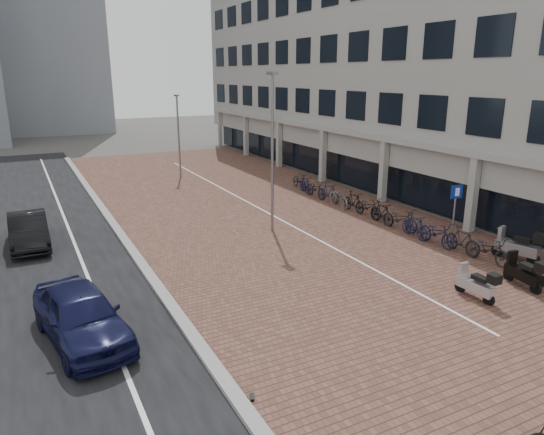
{
  "coord_description": "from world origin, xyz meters",
  "views": [
    {
      "loc": [
        -8.6,
        -10.77,
        6.76
      ],
      "look_at": [
        0.0,
        6.0,
        1.3
      ],
      "focal_mm": 32.88,
      "sensor_mm": 36.0,
      "label": 1
    }
  ],
  "objects": [
    {
      "name": "scooter_front",
      "position": [
        7.5,
        0.61,
        0.62
      ],
      "size": [
        1.05,
        1.9,
        1.24
      ],
      "primitive_type": null,
      "rotation": [
        0.0,
        0.0,
        0.28
      ],
      "color": "#9B9BA0",
      "rests_on": "ground"
    },
    {
      "name": "scooter_mid",
      "position": [
        5.58,
        -1.12,
        0.56
      ],
      "size": [
        0.76,
        1.68,
        1.11
      ],
      "primitive_type": null,
      "rotation": [
        0.0,
        0.0,
        -0.16
      ],
      "color": "black",
      "rests_on": "ground"
    },
    {
      "name": "bike_row",
      "position": [
        6.22,
        7.9,
        0.52
      ],
      "size": [
        1.26,
        15.82,
        1.05
      ],
      "color": "black",
      "rests_on": "ground"
    },
    {
      "name": "shoes",
      "position": [
        -4.86,
        -2.43,
        0.04
      ],
      "size": [
        0.39,
        0.36,
        0.08
      ],
      "primitive_type": null,
      "rotation": [
        0.0,
        0.0,
        -0.38
      ],
      "color": "black",
      "rests_on": "ground"
    },
    {
      "name": "lamp_far",
      "position": [
        1.05,
        21.65,
        2.7
      ],
      "size": [
        0.12,
        0.12,
        5.4
      ],
      "primitive_type": "cylinder",
      "color": "slate",
      "rests_on": "ground"
    },
    {
      "name": "car_navy",
      "position": [
        -7.68,
        1.88,
        0.73
      ],
      "size": [
        2.43,
        4.52,
        1.46
      ],
      "primitive_type": "imported",
      "rotation": [
        0.0,
        0.0,
        0.17
      ],
      "color": "#0E1033",
      "rests_on": "ground"
    },
    {
      "name": "street_asphalt",
      "position": [
        -9.0,
        12.0,
        0.01
      ],
      "size": [
        8.0,
        50.0,
        0.03
      ],
      "primitive_type": "cube",
      "color": "black",
      "rests_on": "ground"
    },
    {
      "name": "scooter_back",
      "position": [
        3.5,
        -1.01,
        0.52
      ],
      "size": [
        0.5,
        1.53,
        1.05
      ],
      "primitive_type": null,
      "rotation": [
        0.0,
        0.0,
        0.01
      ],
      "color": "#B2B2B7",
      "rests_on": "ground"
    },
    {
      "name": "parking_sign",
      "position": [
        6.55,
        2.87,
        1.73
      ],
      "size": [
        0.53,
        0.12,
        2.56
      ],
      "rotation": [
        0.0,
        0.0,
        -0.12
      ],
      "color": "slate",
      "rests_on": "ground"
    },
    {
      "name": "lamp_near",
      "position": [
        1.1,
        8.13,
        3.39
      ],
      "size": [
        0.12,
        0.12,
        6.77
      ],
      "primitive_type": "cylinder",
      "color": "slate",
      "rests_on": "ground"
    },
    {
      "name": "office_building",
      "position": [
        12.97,
        16.0,
        8.44
      ],
      "size": [
        8.4,
        40.0,
        15.0
      ],
      "color": "#969691",
      "rests_on": "ground"
    },
    {
      "name": "lane_line",
      "position": [
        -7.0,
        12.0,
        0.02
      ],
      "size": [
        0.12,
        44.0,
        0.0
      ],
      "primitive_type": "cube",
      "color": "white",
      "rests_on": "street_asphalt"
    },
    {
      "name": "parking_line",
      "position": [
        2.2,
        12.0,
        0.04
      ],
      "size": [
        0.1,
        30.0,
        0.0
      ],
      "primitive_type": "cube",
      "color": "white",
      "rests_on": "plaza_brick"
    },
    {
      "name": "curb",
      "position": [
        -5.1,
        12.0,
        0.07
      ],
      "size": [
        0.35,
        42.0,
        0.14
      ],
      "primitive_type": "cube",
      "color": "gray",
      "rests_on": "ground"
    },
    {
      "name": "car_dark",
      "position": [
        -8.62,
        10.76,
        0.67
      ],
      "size": [
        1.44,
        4.07,
        1.34
      ],
      "primitive_type": "imported",
      "rotation": [
        0.0,
        0.0,
        0.0
      ],
      "color": "black",
      "rests_on": "ground"
    },
    {
      "name": "ground",
      "position": [
        0.0,
        0.0,
        0.0
      ],
      "size": [
        140.0,
        140.0,
        0.0
      ],
      "primitive_type": "plane",
      "color": "#474442",
      "rests_on": "ground"
    },
    {
      "name": "plaza_brick",
      "position": [
        2.0,
        12.0,
        0.01
      ],
      "size": [
        14.5,
        42.0,
        0.04
      ],
      "primitive_type": "cube",
      "color": "brown",
      "rests_on": "ground"
    }
  ]
}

